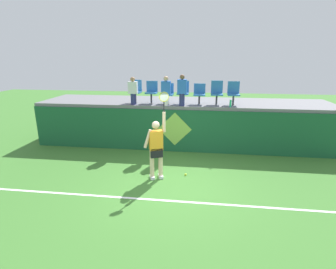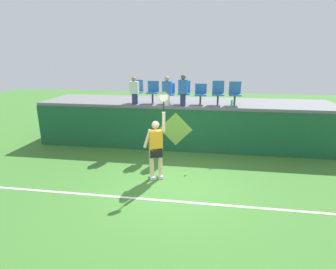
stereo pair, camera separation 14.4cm
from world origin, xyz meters
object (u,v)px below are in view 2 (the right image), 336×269
(tennis_player, at_px, (156,147))
(stadium_chair_3, at_px, (184,91))
(stadium_chair_1, at_px, (153,91))
(stadium_chair_5, at_px, (218,92))
(tennis_ball, at_px, (185,175))
(stadium_chair_6, at_px, (235,92))
(spectator_1, at_px, (183,90))
(stadium_chair_0, at_px, (137,90))
(stadium_chair_4, at_px, (201,93))
(spectator_0, at_px, (167,90))
(spectator_2, at_px, (134,90))
(water_bottle, at_px, (232,104))
(stadium_chair_2, at_px, (169,92))

(tennis_player, bearing_deg, stadium_chair_3, 80.22)
(stadium_chair_1, distance_m, stadium_chair_5, 2.51)
(tennis_ball, height_order, stadium_chair_6, stadium_chair_6)
(stadium_chair_1, distance_m, spectator_1, 1.32)
(stadium_chair_1, height_order, stadium_chair_3, stadium_chair_3)
(stadium_chair_0, relative_size, stadium_chair_4, 1.15)
(tennis_player, height_order, stadium_chair_5, stadium_chair_5)
(stadium_chair_4, xyz_separation_m, stadium_chair_5, (0.65, 0.01, 0.05))
(stadium_chair_5, bearing_deg, stadium_chair_3, -179.86)
(stadium_chair_0, relative_size, spectator_0, 0.82)
(stadium_chair_6, bearing_deg, spectator_2, -173.69)
(stadium_chair_3, relative_size, spectator_0, 0.81)
(spectator_2, bearing_deg, stadium_chair_0, 90.00)
(water_bottle, xyz_separation_m, spectator_0, (-2.36, 0.04, 0.43))
(stadium_chair_3, bearing_deg, stadium_chair_1, -179.83)
(stadium_chair_1, height_order, stadium_chair_5, stadium_chair_5)
(stadium_chair_1, distance_m, stadium_chair_6, 3.13)
(tennis_player, bearing_deg, stadium_chair_5, 59.31)
(stadium_chair_0, height_order, stadium_chair_4, stadium_chair_0)
(water_bottle, bearing_deg, stadium_chair_3, 163.88)
(stadium_chair_0, bearing_deg, spectator_1, -14.12)
(tennis_player, distance_m, spectator_0, 2.88)
(stadium_chair_3, distance_m, stadium_chair_4, 0.64)
(spectator_0, bearing_deg, stadium_chair_2, 90.00)
(stadium_chair_6, distance_m, spectator_2, 3.79)
(tennis_ball, xyz_separation_m, spectator_0, (-0.92, 2.30, 2.27))
(tennis_ball, relative_size, stadium_chair_6, 0.08)
(stadium_chair_3, xyz_separation_m, spectator_0, (-0.59, -0.48, 0.08))
(stadium_chair_5, distance_m, spectator_2, 3.18)
(stadium_chair_1, xyz_separation_m, stadium_chair_2, (0.63, -0.00, -0.06))
(stadium_chair_0, xyz_separation_m, spectator_1, (1.86, -0.47, 0.10))
(tennis_ball, height_order, stadium_chair_2, stadium_chair_2)
(water_bottle, height_order, stadium_chair_1, stadium_chair_1)
(tennis_ball, height_order, stadium_chair_0, stadium_chair_0)
(stadium_chair_6, distance_m, spectator_0, 2.55)
(stadium_chair_4, bearing_deg, spectator_1, -143.83)
(stadium_chair_6, height_order, spectator_0, spectator_0)
(tennis_player, height_order, spectator_0, spectator_0)
(stadium_chair_0, bearing_deg, stadium_chair_5, 0.07)
(spectator_2, bearing_deg, stadium_chair_4, 9.30)
(stadium_chair_5, distance_m, stadium_chair_6, 0.62)
(stadium_chair_0, relative_size, spectator_1, 0.78)
(tennis_ball, xyz_separation_m, spectator_2, (-2.19, 2.36, 2.24))
(stadium_chair_2, relative_size, stadium_chair_5, 0.87)
(stadium_chair_4, distance_m, spectator_1, 0.80)
(stadium_chair_3, bearing_deg, tennis_player, -99.78)
(stadium_chair_0, xyz_separation_m, stadium_chair_3, (1.86, 0.00, -0.01))
(stadium_chair_4, xyz_separation_m, spectator_0, (-1.23, -0.47, 0.13))
(water_bottle, relative_size, stadium_chair_3, 0.30)
(stadium_chair_0, distance_m, spectator_0, 1.36)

